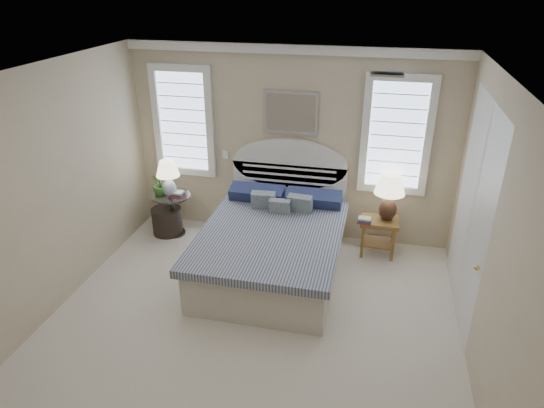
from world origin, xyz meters
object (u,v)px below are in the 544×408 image
at_px(side_table_left, 172,210).
at_px(floor_pot, 167,221).
at_px(lamp_right, 389,192).
at_px(bed, 274,243).
at_px(lamp_left, 168,175).
at_px(nightstand_right, 379,229).

relative_size(side_table_left, floor_pot, 1.45).
xyz_separation_m(side_table_left, lamp_right, (3.03, 0.13, 0.54)).
bearing_deg(floor_pot, bed, -18.84).
height_order(side_table_left, lamp_right, lamp_right).
height_order(bed, side_table_left, bed).
distance_m(bed, lamp_right, 1.65).
xyz_separation_m(bed, lamp_left, (-1.65, 0.56, 0.57)).
relative_size(nightstand_right, lamp_right, 0.81).
bearing_deg(nightstand_right, lamp_left, -177.49).
height_order(nightstand_right, lamp_right, lamp_right).
height_order(side_table_left, lamp_left, lamp_left).
bearing_deg(lamp_right, lamp_left, -177.05).
distance_m(bed, floor_pot, 1.86).
distance_m(side_table_left, lamp_right, 3.09).
relative_size(lamp_left, lamp_right, 0.82).
bearing_deg(lamp_right, side_table_left, -177.60).
height_order(bed, lamp_right, bed).
relative_size(bed, side_table_left, 3.61).
bearing_deg(lamp_right, bed, -152.54).
xyz_separation_m(floor_pot, lamp_right, (3.14, 0.12, 0.73)).
bearing_deg(nightstand_right, bed, -151.97).
xyz_separation_m(nightstand_right, floor_pot, (-3.05, -0.09, -0.19)).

